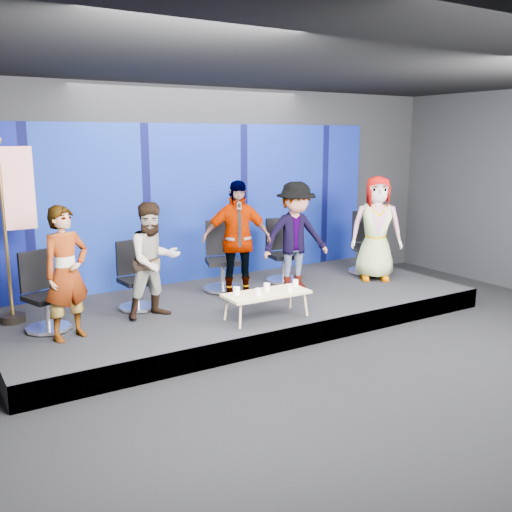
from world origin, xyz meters
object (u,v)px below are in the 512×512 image
Objects in this scene: panelist_d at (295,236)px; mug_e at (295,283)px; panelist_a at (66,273)px; coffee_table at (266,294)px; chair_a at (45,305)px; chair_c at (222,268)px; mug_d at (290,288)px; mug_a at (237,291)px; chair_b at (136,287)px; mug_b at (258,292)px; panelist_c at (237,240)px; mug_c at (267,287)px; panelist_e at (376,228)px; panelist_b at (154,260)px; chair_d at (282,261)px; flag_stand at (15,226)px; chair_e at (365,253)px.

mug_e is at bearing -116.62° from panelist_d.
panelist_a is 2.55m from coffee_table.
chair_c is at bearing -8.65° from chair_a.
mug_a is at bearing 163.20° from mug_d.
mug_b is at bearing -54.95° from chair_b.
panelist_c is 1.12m from mug_c.
panelist_e is at bearing 13.70° from panelist_c.
chair_b is at bearing 145.65° from mug_e.
chair_d is at bearing 10.44° from panelist_b.
flag_stand is (-2.97, 0.51, 0.38)m from panelist_c.
mug_a is 1.14× the size of mug_e.
panelist_e reaches higher than chair_c.
mug_a is (-3.14, -0.74, -0.47)m from panelist_e.
chair_a is 9.84× the size of mug_c.
panelist_c reaches higher than mug_c.
panelist_d is at bearing -92.16° from chair_d.
panelist_d is 18.74× the size of mug_e.
panelist_e reaches higher than chair_d.
flag_stand is at bearing 151.39° from mug_d.
mug_c reaches higher than mug_e.
panelist_d reaches higher than panelist_a.
coffee_table is at bearing -32.95° from panelist_a.
panelist_c is at bearing 4.89° from panelist_b.
chair_a is 11.57× the size of mug_d.
panelist_e is 19.26× the size of mug_e.
chair_e reaches higher than chair_d.
mug_b is 0.91× the size of mug_c.
panelist_d is 1.57m from mug_c.
chair_e is at bearing 100.39° from panelist_e.
flag_stand is (-2.86, 1.52, 0.87)m from mug_c.
panelist_d is at bearing 51.81° from mug_d.
panelist_e reaches higher than mug_c.
chair_e is 3.22m from coffee_table.
panelist_b is 1.47× the size of chair_d.
chair_e is 0.62× the size of panelist_e.
mug_c is (-1.15, -0.96, -0.45)m from panelist_d.
panelist_e is at bearing -21.62° from chair_a.
coffee_table is (-0.18, -1.59, -0.03)m from chair_c.
mug_b is 1.07× the size of mug_d.
chair_b is 1.78m from flag_stand.
panelist_a is at bearing 170.05° from mug_e.
chair_b is 0.91× the size of chair_d.
mug_d is at bearing -112.64° from chair_d.
chair_c is at bearing -174.08° from chair_d.
chair_b is at bearing -170.60° from panelist_c.
chair_b reaches higher than mug_c.
panelist_b reaches higher than chair_d.
mug_d is at bearing -66.94° from chair_c.
panelist_c is 3.04m from flag_stand.
panelist_c is 1.63× the size of chair_e.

